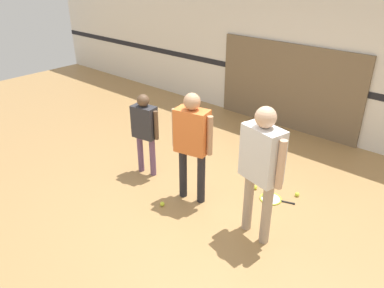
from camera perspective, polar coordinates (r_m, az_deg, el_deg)
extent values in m
plane|color=#A87F4C|center=(5.47, 1.16, -8.70)|extent=(16.00, 16.00, 0.00)
cube|color=silver|center=(7.43, 18.10, 13.25)|extent=(16.00, 0.06, 3.20)
cube|color=black|center=(7.55, 17.38, 8.98)|extent=(16.00, 0.01, 0.12)
cube|color=#756047|center=(7.74, 14.32, 8.45)|extent=(3.03, 0.05, 1.70)
cylinder|color=#232328|center=(5.39, -1.37, -4.41)|extent=(0.11, 0.11, 0.77)
cylinder|color=#232328|center=(5.27, 1.40, -5.21)|extent=(0.11, 0.11, 0.77)
cube|color=orange|center=(5.00, 0.00, 1.98)|extent=(0.49, 0.34, 0.61)
sphere|color=tan|center=(4.84, 0.00, 6.50)|extent=(0.23, 0.23, 0.23)
cylinder|color=tan|center=(5.12, -2.61, 2.50)|extent=(0.08, 0.08, 0.55)
cylinder|color=tan|center=(4.89, 2.73, 1.26)|extent=(0.08, 0.08, 0.55)
cylinder|color=#6B4C70|center=(6.10, -7.86, -1.39)|extent=(0.09, 0.09, 0.64)
cylinder|color=#6B4C70|center=(5.97, -6.02, -1.97)|extent=(0.09, 0.09, 0.64)
cube|color=#2D2D33|center=(5.78, -7.26, 3.36)|extent=(0.41, 0.27, 0.51)
sphere|color=brown|center=(5.65, -7.46, 6.60)|extent=(0.19, 0.19, 0.19)
cylinder|color=brown|center=(5.92, -8.95, 3.73)|extent=(0.07, 0.07, 0.46)
cylinder|color=brown|center=(5.66, -5.49, 2.84)|extent=(0.07, 0.07, 0.46)
cylinder|color=tan|center=(4.63, 11.26, -10.39)|extent=(0.12, 0.12, 0.83)
cylinder|color=tan|center=(4.81, 8.57, -8.61)|extent=(0.12, 0.12, 0.83)
cube|color=silver|center=(4.33, 10.65, -1.48)|extent=(0.54, 0.37, 0.66)
sphere|color=#DBAD89|center=(4.14, 11.17, 4.03)|extent=(0.24, 0.24, 0.24)
cylinder|color=#DBAD89|center=(4.16, 13.40, -3.10)|extent=(0.09, 0.09, 0.59)
cylinder|color=#DBAD89|center=(4.51, 8.09, -0.18)|extent=(0.09, 0.09, 0.59)
torus|color=#C6D838|center=(5.63, 11.89, -8.15)|extent=(0.41, 0.41, 0.02)
cylinder|color=silver|center=(5.63, 11.89, -8.15)|extent=(0.28, 0.28, 0.01)
cylinder|color=black|center=(5.60, 14.34, -8.60)|extent=(0.18, 0.08, 0.02)
sphere|color=black|center=(5.60, 15.28, -8.77)|extent=(0.03, 0.03, 0.03)
torus|color=blue|center=(7.07, 0.18, 0.18)|extent=(0.32, 0.32, 0.02)
cylinder|color=silver|center=(7.07, 0.18, 0.18)|extent=(0.25, 0.25, 0.01)
cylinder|color=black|center=(6.90, -0.97, -0.54)|extent=(0.04, 0.21, 0.02)
sphere|color=black|center=(6.83, -1.48, -0.86)|extent=(0.03, 0.03, 0.03)
sphere|color=#CCE038|center=(5.38, -4.56, -9.10)|extent=(0.07, 0.07, 0.07)
sphere|color=#CCE038|center=(5.64, 10.98, -7.65)|extent=(0.07, 0.07, 0.07)
sphere|color=#CCE038|center=(5.79, 9.59, -6.52)|extent=(0.07, 0.07, 0.07)
sphere|color=#CCE038|center=(5.77, 15.73, -7.40)|extent=(0.07, 0.07, 0.07)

